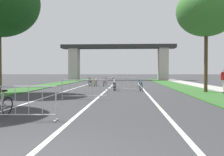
# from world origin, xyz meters

# --- Properties ---
(grass_verge_left) EXTENTS (2.66, 50.61, 0.05)m
(grass_verge_left) POSITION_xyz_m (-6.81, 20.70, 0.03)
(grass_verge_left) COLOR #2D5B26
(grass_verge_left) RESTS_ON ground
(grass_verge_right) EXTENTS (2.66, 50.61, 0.05)m
(grass_verge_right) POSITION_xyz_m (6.81, 20.70, 0.03)
(grass_verge_right) COLOR #2D5B26
(grass_verge_right) RESTS_ON ground
(sidewalk_path_right) EXTENTS (2.12, 50.61, 0.08)m
(sidewalk_path_right) POSITION_xyz_m (9.20, 20.70, 0.04)
(sidewalk_path_right) COLOR #9E9B93
(sidewalk_path_right) RESTS_ON ground
(lane_stripe_center) EXTENTS (0.14, 29.28, 0.01)m
(lane_stripe_center) POSITION_xyz_m (0.00, 14.64, 0.00)
(lane_stripe_center) COLOR silver
(lane_stripe_center) RESTS_ON ground
(lane_stripe_right_lane) EXTENTS (0.14, 29.28, 0.01)m
(lane_stripe_right_lane) POSITION_xyz_m (3.01, 14.64, 0.00)
(lane_stripe_right_lane) COLOR silver
(lane_stripe_right_lane) RESTS_ON ground
(lane_stripe_left_lane) EXTENTS (0.14, 29.28, 0.01)m
(lane_stripe_left_lane) POSITION_xyz_m (-3.01, 14.64, 0.00)
(lane_stripe_left_lane) COLOR silver
(lane_stripe_left_lane) RESTS_ON ground
(overpass_bridge) EXTENTS (19.81, 2.82, 6.18)m
(overpass_bridge) POSITION_xyz_m (0.00, 41.83, 4.15)
(overpass_bridge) COLOR #2D2D30
(overpass_bridge) RESTS_ON ground
(tree_right_oak_mid) EXTENTS (4.19, 4.19, 7.52)m
(tree_right_oak_mid) POSITION_xyz_m (7.20, 14.78, 5.73)
(tree_right_oak_mid) COLOR #4C3823
(tree_right_oak_mid) RESTS_ON ground
(crowd_barrier_nearest) EXTENTS (2.53, 0.56, 1.05)m
(crowd_barrier_nearest) POSITION_xyz_m (-1.68, 3.62, 0.52)
(crowd_barrier_nearest) COLOR #ADADB2
(crowd_barrier_nearest) RESTS_ON ground
(crowd_barrier_second) EXTENTS (2.52, 0.47, 1.05)m
(crowd_barrier_second) POSITION_xyz_m (-0.58, 9.78, 0.52)
(crowd_barrier_second) COLOR #ADADB2
(crowd_barrier_second) RESTS_ON ground
(crowd_barrier_third) EXTENTS (2.53, 0.53, 1.05)m
(crowd_barrier_third) POSITION_xyz_m (1.20, 15.93, 0.52)
(crowd_barrier_third) COLOR #ADADB2
(crowd_barrier_third) RESTS_ON ground
(crowd_barrier_fourth) EXTENTS (2.54, 0.57, 1.05)m
(crowd_barrier_fourth) POSITION_xyz_m (-0.42, 22.09, 0.52)
(crowd_barrier_fourth) COLOR #ADADB2
(crowd_barrier_fourth) RESTS_ON ground
(bicycle_white_1) EXTENTS (0.48, 1.68, 0.99)m
(bicycle_white_1) POSITION_xyz_m (0.66, 16.44, 0.37)
(bicycle_white_1) COLOR black
(bicycle_white_1) RESTS_ON ground
(bicycle_yellow_2) EXTENTS (0.45, 1.70, 0.88)m
(bicycle_yellow_2) POSITION_xyz_m (-1.60, 22.46, 0.35)
(bicycle_yellow_2) COLOR black
(bicycle_yellow_2) RESTS_ON ground
(bicycle_orange_3) EXTENTS (0.44, 1.66, 1.02)m
(bicycle_orange_3) POSITION_xyz_m (-0.62, 22.64, 0.38)
(bicycle_orange_3) COLOR black
(bicycle_orange_3) RESTS_ON ground
(bicycle_black_4) EXTENTS (0.46, 1.69, 0.94)m
(bicycle_black_4) POSITION_xyz_m (-2.17, 22.67, 0.36)
(bicycle_black_4) COLOR black
(bicycle_black_4) RESTS_ON ground
(bicycle_teal_6) EXTENTS (0.53, 1.67, 0.98)m
(bicycle_teal_6) POSITION_xyz_m (2.72, 16.35, 0.37)
(bicycle_teal_6) COLOR black
(bicycle_teal_6) RESTS_ON ground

